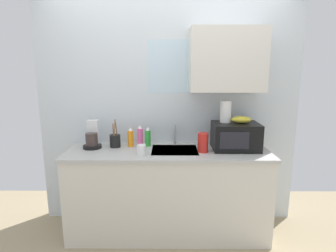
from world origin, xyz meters
TOP-DOWN VIEW (x-y plane):
  - kitchen_wall_assembly at (0.10, 0.31)m, footprint 2.80×0.42m
  - counter_unit at (0.00, 0.00)m, footprint 2.03×0.63m
  - sink_faucet at (0.07, 0.24)m, footprint 0.03×0.03m
  - microwave at (0.68, 0.05)m, footprint 0.46×0.35m
  - banana_bunch at (0.73, 0.05)m, footprint 0.20×0.11m
  - paper_towel_roll at (0.58, 0.10)m, footprint 0.11×0.11m
  - coffee_maker at (-0.78, 0.11)m, footprint 0.19×0.21m
  - dish_soap_bottle_green at (-0.21, 0.16)m, footprint 0.06×0.06m
  - dish_soap_bottle_pink at (-0.29, 0.15)m, footprint 0.06×0.06m
  - dish_soap_bottle_orange at (-0.39, 0.15)m, footprint 0.06×0.06m
  - cereal_canister at (0.34, -0.05)m, footprint 0.10×0.10m
  - mug_white at (-0.25, -0.14)m, footprint 0.08×0.08m
  - utensil_crock at (-0.55, 0.12)m, footprint 0.11×0.11m

SIDE VIEW (x-z plane):
  - counter_unit at x=0.00m, z-range 0.01..0.91m
  - mug_white at x=-0.25m, z-range 0.90..0.99m
  - utensil_crock at x=-0.55m, z-range 0.82..1.12m
  - cereal_canister at x=0.34m, z-range 0.90..1.09m
  - dish_soap_bottle_orange at x=-0.39m, z-range 0.89..1.10m
  - dish_soap_bottle_green at x=-0.21m, z-range 0.89..1.10m
  - coffee_maker at x=-0.78m, z-range 0.86..1.14m
  - dish_soap_bottle_pink at x=-0.29m, z-range 0.89..1.12m
  - sink_faucet at x=0.07m, z-range 0.90..1.12m
  - microwave at x=0.68m, z-range 0.90..1.17m
  - banana_bunch at x=0.73m, z-range 1.17..1.24m
  - paper_towel_roll at x=0.58m, z-range 1.17..1.39m
  - kitchen_wall_assembly at x=0.10m, z-range 0.10..2.60m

